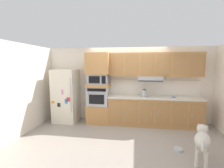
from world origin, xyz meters
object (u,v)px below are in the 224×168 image
microwave (98,79)px  dog (202,139)px  refrigerator (66,96)px  dog_food_bowl (178,149)px  built_in_oven (99,96)px  electric_kettle (144,93)px  screwdriver (174,97)px

microwave → dog: size_ratio=0.70×
refrigerator → dog_food_bowl: refrigerator is taller
microwave → dog_food_bowl: (2.18, -1.50, -1.43)m
dog_food_bowl → built_in_oven: bearing=145.5°
microwave → electric_kettle: size_ratio=2.68×
dog → built_in_oven: bearing=75.2°
electric_kettle → built_in_oven: bearing=178.2°
built_in_oven → dog_food_bowl: size_ratio=3.50×
built_in_oven → microwave: 0.56m
dog → electric_kettle: bearing=51.9°
refrigerator → built_in_oven: size_ratio=2.51×
screwdriver → dog: 1.87m
dog_food_bowl → refrigerator: bearing=156.5°
screwdriver → dog: (0.16, -1.80, -0.47)m
refrigerator → built_in_oven: bearing=3.5°
dog_food_bowl → screwdriver: bearing=82.4°
screwdriver → refrigerator: bearing=-179.1°
refrigerator → electric_kettle: 2.60m
refrigerator → microwave: bearing=3.5°
electric_kettle → dog_food_bowl: electric_kettle is taller
microwave → electric_kettle: microwave is taller
refrigerator → dog: (3.66, -1.75, -0.42)m
electric_kettle → dog: 2.14m
dog → refrigerator: bearing=85.2°
electric_kettle → screwdriver: bearing=2.2°
screwdriver → electric_kettle: 0.92m
refrigerator → electric_kettle: size_ratio=7.33×
built_in_oven → electric_kettle: size_ratio=2.92×
built_in_oven → dog: bearing=-35.5°
dog → dog_food_bowl: bearing=69.8°
refrigerator → dog_food_bowl: (3.30, -1.44, -0.85)m
refrigerator → dog_food_bowl: size_ratio=8.80×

